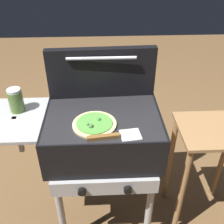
{
  "coord_description": "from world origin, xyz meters",
  "views": [
    {
      "loc": [
        -0.01,
        -1.18,
        1.73
      ],
      "look_at": [
        0.05,
        0.0,
        0.92
      ],
      "focal_mm": 42.48,
      "sensor_mm": 36.0,
      "label": 1
    }
  ],
  "objects_px": {
    "grill": "(101,136)",
    "spatula": "(115,136)",
    "pizza_veggie": "(94,124)",
    "prep_table": "(209,157)",
    "sauce_jar": "(16,100)"
  },
  "relations": [
    {
      "from": "sauce_jar",
      "to": "spatula",
      "type": "bearing_deg",
      "value": -26.11
    },
    {
      "from": "grill",
      "to": "spatula",
      "type": "height_order",
      "value": "spatula"
    },
    {
      "from": "grill",
      "to": "spatula",
      "type": "relative_size",
      "value": 3.62
    },
    {
      "from": "pizza_veggie",
      "to": "sauce_jar",
      "type": "xyz_separation_m",
      "value": [
        -0.43,
        0.16,
        0.06
      ]
    },
    {
      "from": "sauce_jar",
      "to": "spatula",
      "type": "relative_size",
      "value": 0.51
    },
    {
      "from": "grill",
      "to": "pizza_veggie",
      "type": "distance_m",
      "value": 0.18
    },
    {
      "from": "spatula",
      "to": "prep_table",
      "type": "height_order",
      "value": "spatula"
    },
    {
      "from": "grill",
      "to": "sauce_jar",
      "type": "relative_size",
      "value": 7.07
    },
    {
      "from": "grill",
      "to": "prep_table",
      "type": "distance_m",
      "value": 0.7
    },
    {
      "from": "pizza_veggie",
      "to": "prep_table",
      "type": "bearing_deg",
      "value": 7.14
    },
    {
      "from": "pizza_veggie",
      "to": "sauce_jar",
      "type": "bearing_deg",
      "value": 159.69
    },
    {
      "from": "grill",
      "to": "pizza_veggie",
      "type": "relative_size",
      "value": 4.2
    },
    {
      "from": "sauce_jar",
      "to": "pizza_veggie",
      "type": "bearing_deg",
      "value": -20.31
    },
    {
      "from": "pizza_veggie",
      "to": "spatula",
      "type": "xyz_separation_m",
      "value": [
        0.1,
        -0.1,
        -0.0
      ]
    },
    {
      "from": "pizza_veggie",
      "to": "sauce_jar",
      "type": "height_order",
      "value": "sauce_jar"
    }
  ]
}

